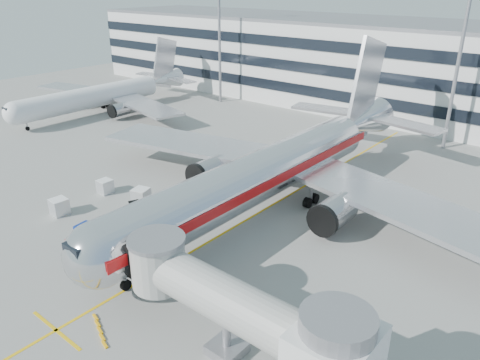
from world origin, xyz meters
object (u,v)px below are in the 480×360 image
Objects in this scene: cargo_container_front at (59,207)px; baggage_tug at (88,237)px; belt_loader at (138,220)px; cargo_container_right at (105,186)px; cargo_container_left at (141,196)px; main_jet at (275,168)px; ramp_worker at (149,229)px.

baggage_tug is at bearing -12.41° from cargo_container_front.
belt_loader reaches higher than cargo_container_right.
cargo_container_left is at bearing 57.08° from cargo_container_front.
main_jet is 25.37× the size of cargo_container_left.
baggage_tug is at bearing -113.82° from main_jet.
baggage_tug is at bearing -42.51° from cargo_container_right.
main_jet is 17.48× the size of baggage_tug.
cargo_container_left is (-11.11, -9.08, -3.37)m from main_jet.
cargo_container_right is 6.21m from cargo_container_front.
belt_loader is 9.34m from cargo_container_right.
cargo_container_front is (-7.78, 1.71, -0.05)m from baggage_tug.
cargo_container_left is at bearing 8.79° from cargo_container_right.
belt_loader is at bearing 23.94° from cargo_container_front.
cargo_container_front is at bearing -134.21° from main_jet.
cargo_container_front reaches higher than ramp_worker.
cargo_container_left is at bearing 89.45° from ramp_worker.
main_jet is 14.95m from belt_loader.
cargo_container_front is (-8.18, -3.63, 0.26)m from belt_loader.
main_jet is at bearing 66.18° from baggage_tug.
cargo_container_left is at bearing 110.57° from baggage_tug.
ramp_worker is at bearing -110.40° from main_jet.
cargo_container_left is (-3.66, 3.35, 0.27)m from belt_loader.
baggage_tug reaches higher than cargo_container_front.
cargo_container_right is (-8.59, 7.87, -0.11)m from baggage_tug.
cargo_container_left is 1.19× the size of cargo_container_front.
main_jet is 30.10× the size of cargo_container_front.
baggage_tug reaches higher than ramp_worker.
baggage_tug is at bearing -69.43° from cargo_container_left.
cargo_container_right is (-8.99, 2.53, 0.19)m from belt_loader.
ramp_worker is (2.53, -0.80, 0.22)m from belt_loader.
cargo_container_right is at bearing -171.21° from cargo_container_left.
main_jet reaches higher than cargo_container_right.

